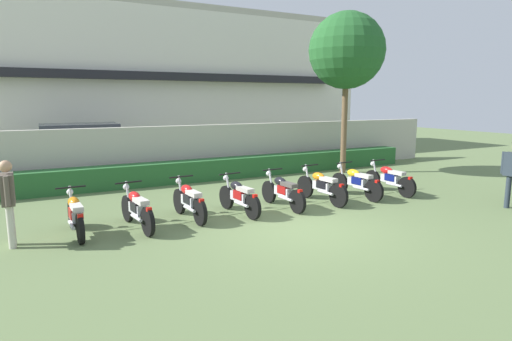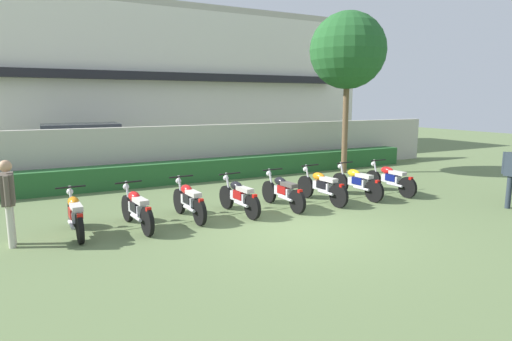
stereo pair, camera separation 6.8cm
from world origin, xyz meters
The scene contains 15 objects.
ground centered at (0.00, 0.00, 0.00)m, with size 60.00×60.00×0.00m, color #607547.
building centered at (0.00, 15.29, 3.63)m, with size 23.61×6.50×7.26m.
compound_wall centered at (0.00, 6.96, 0.94)m, with size 22.43×0.30×1.87m, color #BCB7A8.
hedge_row centered at (0.00, 6.26, 0.36)m, with size 17.94×0.70×0.72m, color #28602D.
parked_car centered at (-3.24, 9.63, 0.94)m, with size 4.54×2.15×1.89m.
tree_near_inspector centered at (5.50, 5.23, 4.54)m, with size 2.81×2.81×5.96m.
motorcycle_in_row_0 centered at (-4.36, 1.73, 0.45)m, with size 0.60×1.80×0.96m.
motorcycle_in_row_1 centered at (-3.13, 1.63, 0.45)m, with size 0.60×1.91×0.96m.
motorcycle_in_row_2 centered at (-1.89, 1.80, 0.45)m, with size 0.60×1.83×0.97m.
motorcycle_in_row_3 centered at (-0.66, 1.67, 0.45)m, with size 0.60×1.81×0.96m.
motorcycle_in_row_4 centered at (0.60, 1.68, 0.45)m, with size 0.60×1.91×0.96m.
motorcycle_in_row_5 centered at (1.84, 1.69, 0.46)m, with size 0.60×1.98×0.98m.
motorcycle_in_row_6 centered at (3.08, 1.70, 0.45)m, with size 0.60×1.95×0.97m.
motorcycle_in_row_7 centered at (4.32, 1.66, 0.45)m, with size 0.60×1.95×0.96m.
inspector_person centered at (-5.50, 1.58, 0.99)m, with size 0.22×0.67×1.67m.
Camera 1 is at (-5.07, -7.48, 2.77)m, focal length 29.91 mm.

